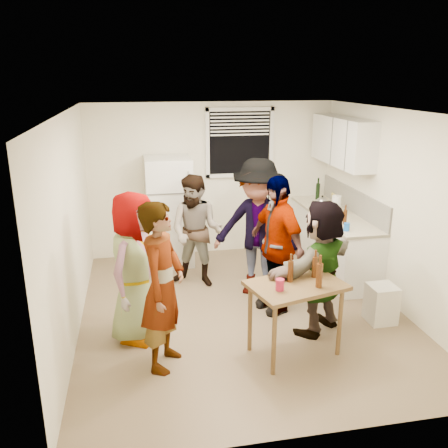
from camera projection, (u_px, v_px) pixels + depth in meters
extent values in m
cube|color=white|center=(169.00, 211.00, 7.44)|extent=(0.70, 0.70, 1.70)
cube|color=white|center=(333.00, 242.00, 7.32)|extent=(0.60, 2.20, 0.86)
cube|color=beige|center=(335.00, 214.00, 7.19)|extent=(0.64, 2.22, 0.04)
cube|color=#BCB9AE|center=(353.00, 200.00, 7.18)|extent=(0.03, 2.20, 0.36)
cube|color=white|center=(342.00, 141.00, 7.08)|extent=(0.34, 1.60, 0.70)
cylinder|color=white|center=(336.00, 214.00, 7.11)|extent=(0.13, 0.13, 0.29)
cylinder|color=black|center=(317.00, 199.00, 7.98)|extent=(0.07, 0.07, 0.27)
cylinder|color=#47230C|center=(344.00, 224.00, 6.63)|extent=(0.05, 0.05, 0.21)
cylinder|color=blue|center=(346.00, 231.00, 6.35)|extent=(0.08, 0.08, 0.11)
cube|color=#F3D951|center=(335.00, 199.00, 7.68)|extent=(0.02, 0.19, 0.16)
cube|color=silver|center=(381.00, 303.00, 5.76)|extent=(0.32, 0.32, 0.47)
cylinder|color=#47230C|center=(318.00, 287.00, 4.86)|extent=(0.07, 0.07, 0.26)
cylinder|color=#B11D40|center=(280.00, 290.00, 4.79)|extent=(0.09, 0.09, 0.12)
imported|color=gray|center=(139.00, 336.00, 5.49)|extent=(1.91, 1.62, 0.55)
imported|color=#141933|center=(166.00, 363.00, 4.98)|extent=(1.87, 1.29, 0.42)
imported|color=#513022|center=(197.00, 284.00, 6.87)|extent=(1.41, 1.78, 0.61)
imported|color=#44444A|center=(256.00, 292.00, 6.61)|extent=(2.01, 2.23, 0.70)
imported|color=black|center=(274.00, 308.00, 6.16)|extent=(1.99, 1.53, 0.43)
imported|color=#F8A962|center=(317.00, 329.00, 5.65)|extent=(2.12, 2.15, 0.47)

